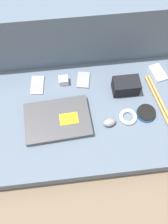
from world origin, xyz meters
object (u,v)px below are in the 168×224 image
(laptop, at_px, (58,120))
(phone_black, at_px, (37,85))
(speaker_puck, at_px, (146,113))
(computer_mouse, at_px, (109,122))
(phone_silver, at_px, (158,73))
(camera_pouch, at_px, (126,86))
(charger_brick, at_px, (64,80))
(phone_small, at_px, (83,80))

(laptop, distance_m, phone_black, 0.24)
(speaker_puck, bearing_deg, phone_black, 156.62)
(computer_mouse, xyz_separation_m, phone_silver, (0.32, 0.27, -0.01))
(laptop, height_order, computer_mouse, computer_mouse)
(computer_mouse, height_order, camera_pouch, camera_pouch)
(laptop, bearing_deg, charger_brick, 75.29)
(charger_brick, bearing_deg, phone_silver, -0.05)
(phone_small, height_order, camera_pouch, camera_pouch)
(laptop, distance_m, camera_pouch, 0.39)
(camera_pouch, bearing_deg, phone_small, 157.78)
(computer_mouse, distance_m, phone_small, 0.29)
(computer_mouse, relative_size, speaker_puck, 0.73)
(laptop, height_order, phone_silver, laptop)
(speaker_puck, height_order, camera_pouch, camera_pouch)
(phone_small, bearing_deg, charger_brick, -168.43)
(phone_black, distance_m, camera_pouch, 0.47)
(laptop, distance_m, computer_mouse, 0.26)
(computer_mouse, height_order, phone_black, computer_mouse)
(speaker_puck, bearing_deg, camera_pouch, 117.38)
(phone_silver, distance_m, camera_pouch, 0.22)
(phone_silver, xyz_separation_m, phone_small, (-0.42, 0.00, -0.00))
(computer_mouse, xyz_separation_m, camera_pouch, (0.11, 0.18, 0.02))
(camera_pouch, bearing_deg, phone_black, 169.89)
(phone_silver, xyz_separation_m, charger_brick, (-0.53, 0.00, 0.01))
(phone_silver, bearing_deg, phone_small, 166.33)
(camera_pouch, height_order, charger_brick, camera_pouch)
(laptop, xyz_separation_m, speaker_puck, (0.45, -0.01, -0.00))
(computer_mouse, relative_size, charger_brick, 1.44)
(speaker_puck, bearing_deg, charger_brick, 149.16)
(phone_small, relative_size, charger_brick, 2.26)
(laptop, bearing_deg, camera_pouch, 17.78)
(phone_silver, relative_size, charger_brick, 2.48)
(charger_brick, bearing_deg, laptop, -101.66)
(laptop, bearing_deg, phone_small, 52.76)
(phone_small, bearing_deg, speaker_puck, -28.13)
(phone_silver, xyz_separation_m, phone_black, (-0.67, -0.00, -0.00))
(speaker_puck, xyz_separation_m, phone_small, (-0.29, 0.24, -0.01))
(laptop, distance_m, phone_small, 0.27)
(speaker_puck, distance_m, camera_pouch, 0.17)
(charger_brick, bearing_deg, phone_black, -178.60)
(computer_mouse, height_order, phone_small, computer_mouse)
(laptop, bearing_deg, computer_mouse, -12.81)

